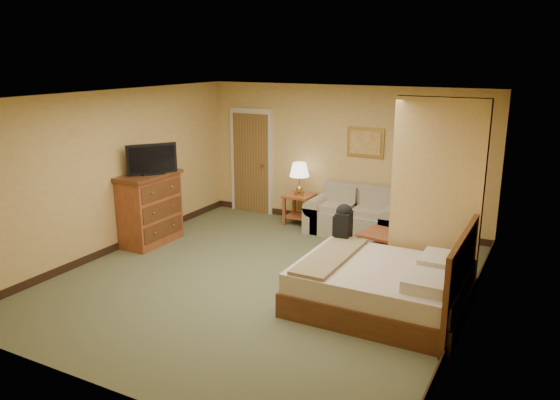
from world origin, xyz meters
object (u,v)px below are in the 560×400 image
Objects in this scene: coffee_table at (383,240)px; dresser at (150,208)px; loveseat at (355,219)px; bed at (385,286)px.

dresser is (-3.71, -1.15, 0.32)m from coffee_table.
loveseat is 2.29× the size of coffee_table.
loveseat is at bearing 117.47° from bed.
loveseat is at bearing 35.57° from dresser.
bed is at bearing -62.53° from loveseat.
coffee_table is 1.84m from bed.
coffee_table is at bearing 108.31° from bed.
dresser is at bearing -162.77° from coffee_table.
coffee_table is at bearing 17.23° from dresser.
bed is at bearing -71.69° from coffee_table.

